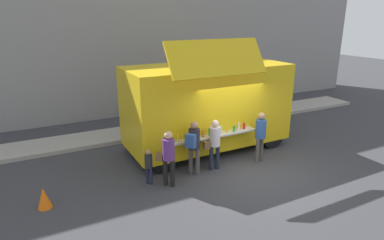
% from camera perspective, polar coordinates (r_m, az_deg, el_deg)
% --- Properties ---
extents(ground_plane, '(60.00, 60.00, 0.00)m').
position_cam_1_polar(ground_plane, '(10.58, 9.67, -8.72)').
color(ground_plane, '#38383D').
extents(curb_strip, '(28.00, 1.60, 0.15)m').
position_cam_1_polar(curb_strip, '(13.31, -18.48, -3.44)').
color(curb_strip, '#9E998E').
rests_on(curb_strip, ground).
extents(building_behind, '(32.00, 2.40, 8.27)m').
position_cam_1_polar(building_behind, '(16.51, -18.60, 14.95)').
color(building_behind, gray).
rests_on(building_behind, ground).
extents(food_truck_main, '(5.71, 3.15, 3.99)m').
position_cam_1_polar(food_truck_main, '(11.65, 2.69, 2.70)').
color(food_truck_main, gold).
rests_on(food_truck_main, ground).
extents(traffic_cone_orange, '(0.36, 0.36, 0.55)m').
position_cam_1_polar(traffic_cone_orange, '(9.29, -24.23, -12.18)').
color(traffic_cone_orange, orange).
rests_on(traffic_cone_orange, ground).
extents(trash_bin, '(0.60, 0.60, 1.05)m').
position_cam_1_polar(trash_bin, '(16.24, 12.24, 2.48)').
color(trash_bin, '#2C6538').
rests_on(trash_bin, ground).
extents(customer_front_ordering, '(0.54, 0.33, 1.63)m').
position_cam_1_polar(customer_front_ordering, '(10.20, 3.88, -3.57)').
color(customer_front_ordering, '#1F2535').
rests_on(customer_front_ordering, ground).
extents(customer_mid_with_backpack, '(0.54, 0.51, 1.69)m').
position_cam_1_polar(customer_mid_with_backpack, '(9.82, 0.29, -3.96)').
color(customer_mid_with_backpack, '#4E4644').
rests_on(customer_mid_with_backpack, ground).
extents(customer_rear_waiting, '(0.47, 0.48, 1.65)m').
position_cam_1_polar(customer_rear_waiting, '(9.22, -4.16, -5.87)').
color(customer_rear_waiting, black).
rests_on(customer_rear_waiting, ground).
extents(customer_extra_browsing, '(0.34, 0.34, 1.68)m').
position_cam_1_polar(customer_extra_browsing, '(10.99, 11.77, -2.14)').
color(customer_extra_browsing, '#4F4942').
rests_on(customer_extra_browsing, ground).
extents(child_near_queue, '(0.22, 0.22, 1.06)m').
position_cam_1_polar(child_near_queue, '(9.51, -7.50, -7.53)').
color(child_near_queue, '#1D2135').
rests_on(child_near_queue, ground).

